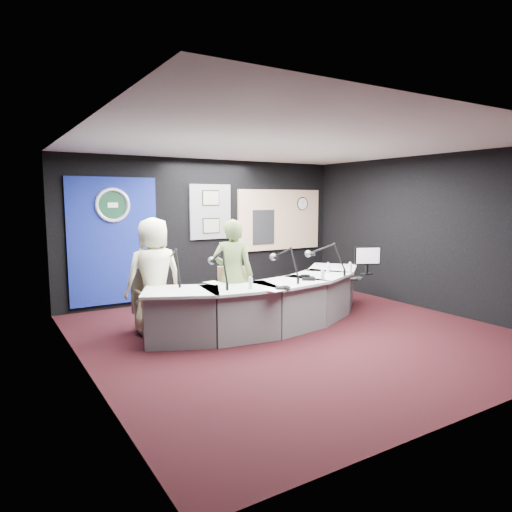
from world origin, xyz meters
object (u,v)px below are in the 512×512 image
broadcast_desk (272,302)px  armchair_left (155,298)px  armchair_right (233,298)px  person_man (154,275)px  person_woman (233,275)px

broadcast_desk → armchair_left: size_ratio=4.26×
armchair_right → person_man: size_ratio=0.57×
broadcast_desk → person_woman: 0.82m
armchair_right → broadcast_desk: bearing=19.3°
person_woman → broadcast_desk: bearing=-151.3°
person_woman → person_man: bearing=12.3°
person_woman → armchair_right: bearing=-0.0°
armchair_right → person_woman: 0.36m
armchair_right → person_woman: size_ratio=0.58×
armchair_right → person_man: person_man is taller
broadcast_desk → armchair_right: 0.67m
broadcast_desk → armchair_left: armchair_left is taller
armchair_left → armchair_right: size_ratio=1.06×
armchair_left → person_man: (0.00, 0.00, 0.34)m
broadcast_desk → person_woman: size_ratio=2.63×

